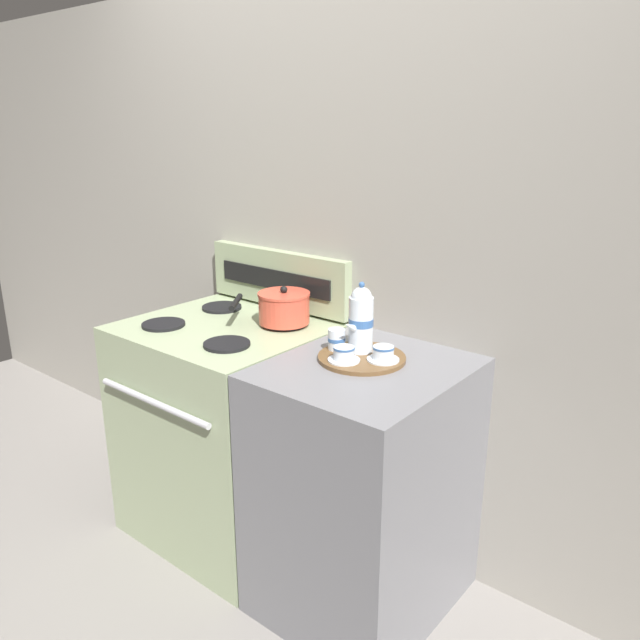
# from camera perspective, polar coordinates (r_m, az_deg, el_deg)

# --- Properties ---
(ground_plane) EXTENTS (6.00, 6.00, 0.00)m
(ground_plane) POSITION_cam_1_polar(r_m,az_deg,el_deg) (2.68, -3.26, -20.36)
(ground_plane) COLOR gray
(wall_back) EXTENTS (6.00, 0.05, 2.20)m
(wall_back) POSITION_cam_1_polar(r_m,az_deg,el_deg) (2.46, 1.98, 4.65)
(wall_back) COLOR #9E998E
(wall_back) RESTS_ON ground
(stove) EXTENTS (0.75, 0.70, 0.91)m
(stove) POSITION_cam_1_polar(r_m,az_deg,el_deg) (2.62, -8.31, -9.85)
(stove) COLOR #9EAD84
(stove) RESTS_ON ground
(control_panel) EXTENTS (0.73, 0.05, 0.24)m
(control_panel) POSITION_cam_1_polar(r_m,az_deg,el_deg) (2.62, -3.86, 3.82)
(control_panel) COLOR #9EAD84
(control_panel) RESTS_ON stove
(side_counter) EXTENTS (0.58, 0.67, 0.90)m
(side_counter) POSITION_cam_1_polar(r_m,az_deg,el_deg) (2.23, 4.00, -15.03)
(side_counter) COLOR slate
(side_counter) RESTS_ON ground
(saucepan) EXTENTS (0.31, 0.29, 0.15)m
(saucepan) POSITION_cam_1_polar(r_m,az_deg,el_deg) (2.41, -3.38, 1.16)
(saucepan) COLOR #D14C38
(saucepan) RESTS_ON stove
(serving_tray) EXTENTS (0.29, 0.29, 0.01)m
(serving_tray) POSITION_cam_1_polar(r_m,az_deg,el_deg) (2.08, 3.83, -3.46)
(serving_tray) COLOR brown
(serving_tray) RESTS_ON side_counter
(teapot) EXTENTS (0.08, 0.14, 0.24)m
(teapot) POSITION_cam_1_polar(r_m,az_deg,el_deg) (2.08, 3.75, 0.08)
(teapot) COLOR silver
(teapot) RESTS_ON serving_tray
(teacup_left) EXTENTS (0.11, 0.11, 0.05)m
(teacup_left) POSITION_cam_1_polar(r_m,az_deg,el_deg) (2.03, 5.81, -3.07)
(teacup_left) COLOR silver
(teacup_left) RESTS_ON serving_tray
(teacup_right) EXTENTS (0.11, 0.11, 0.05)m
(teacup_right) POSITION_cam_1_polar(r_m,az_deg,el_deg) (2.02, 2.20, -3.12)
(teacup_right) COLOR silver
(teacup_right) RESTS_ON serving_tray
(creamer_jug) EXTENTS (0.06, 0.06, 0.07)m
(creamer_jug) POSITION_cam_1_polar(r_m,az_deg,el_deg) (2.12, 1.52, -1.77)
(creamer_jug) COLOR silver
(creamer_jug) RESTS_ON serving_tray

